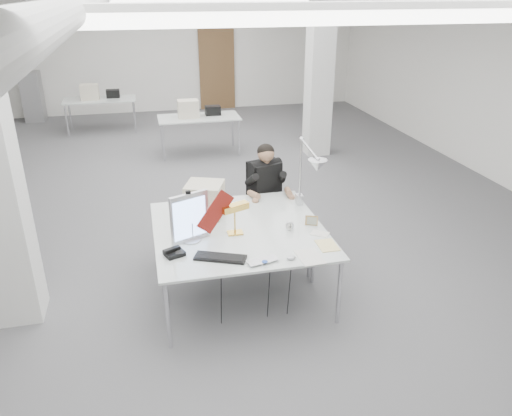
{
  "coord_description": "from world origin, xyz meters",
  "views": [
    {
      "loc": [
        -0.91,
        -6.76,
        3.14
      ],
      "look_at": [
        0.2,
        -2.0,
        0.95
      ],
      "focal_mm": 35.0,
      "sensor_mm": 36.0,
      "label": 1
    }
  ],
  "objects_px": {
    "laptop": "(265,263)",
    "beige_monitor": "(205,199)",
    "office_chair": "(265,204)",
    "desk_phone": "(174,253)",
    "monitor": "(190,218)",
    "architect_lamp": "(308,172)",
    "bankers_lamp": "(235,218)",
    "desk_main": "(248,249)",
    "seated_person": "(266,178)"
  },
  "relations": [
    {
      "from": "desk_main",
      "to": "architect_lamp",
      "type": "distance_m",
      "value": 1.19
    },
    {
      "from": "beige_monitor",
      "to": "desk_phone",
      "type": "bearing_deg",
      "value": -95.38
    },
    {
      "from": "office_chair",
      "to": "desk_phone",
      "type": "height_order",
      "value": "office_chair"
    },
    {
      "from": "office_chair",
      "to": "desk_main",
      "type": "bearing_deg",
      "value": -127.61
    },
    {
      "from": "bankers_lamp",
      "to": "laptop",
      "type": "bearing_deg",
      "value": -99.51
    },
    {
      "from": "monitor",
      "to": "bankers_lamp",
      "type": "height_order",
      "value": "monitor"
    },
    {
      "from": "office_chair",
      "to": "laptop",
      "type": "height_order",
      "value": "office_chair"
    },
    {
      "from": "laptop",
      "to": "office_chair",
      "type": "bearing_deg",
      "value": 63.43
    },
    {
      "from": "seated_person",
      "to": "beige_monitor",
      "type": "xyz_separation_m",
      "value": [
        -0.86,
        -0.62,
        0.04
      ]
    },
    {
      "from": "desk_phone",
      "to": "architect_lamp",
      "type": "xyz_separation_m",
      "value": [
        1.55,
        0.65,
        0.47
      ]
    },
    {
      "from": "seated_person",
      "to": "laptop",
      "type": "xyz_separation_m",
      "value": [
        -0.47,
        -1.85,
        -0.13
      ]
    },
    {
      "from": "beige_monitor",
      "to": "bankers_lamp",
      "type": "bearing_deg",
      "value": -45.75
    },
    {
      "from": "monitor",
      "to": "architect_lamp",
      "type": "bearing_deg",
      "value": -7.12
    },
    {
      "from": "seated_person",
      "to": "bankers_lamp",
      "type": "distance_m",
      "value": 1.32
    },
    {
      "from": "office_chair",
      "to": "laptop",
      "type": "bearing_deg",
      "value": -121.76
    },
    {
      "from": "desk_main",
      "to": "desk_phone",
      "type": "xyz_separation_m",
      "value": [
        -0.72,
        0.03,
        0.03
      ]
    },
    {
      "from": "office_chair",
      "to": "monitor",
      "type": "height_order",
      "value": "monitor"
    },
    {
      "from": "seated_person",
      "to": "architect_lamp",
      "type": "xyz_separation_m",
      "value": [
        0.27,
        -0.83,
        0.35
      ]
    },
    {
      "from": "desk_phone",
      "to": "architect_lamp",
      "type": "bearing_deg",
      "value": 2.37
    },
    {
      "from": "seated_person",
      "to": "architect_lamp",
      "type": "height_order",
      "value": "architect_lamp"
    },
    {
      "from": "office_chair",
      "to": "monitor",
      "type": "distance_m",
      "value": 1.74
    },
    {
      "from": "seated_person",
      "to": "laptop",
      "type": "bearing_deg",
      "value": -122.12
    },
    {
      "from": "bankers_lamp",
      "to": "beige_monitor",
      "type": "height_order",
      "value": "beige_monitor"
    },
    {
      "from": "monitor",
      "to": "beige_monitor",
      "type": "xyz_separation_m",
      "value": [
        0.23,
        0.59,
        -0.07
      ]
    },
    {
      "from": "seated_person",
      "to": "beige_monitor",
      "type": "bearing_deg",
      "value": -161.97
    },
    {
      "from": "laptop",
      "to": "desk_phone",
      "type": "xyz_separation_m",
      "value": [
        -0.81,
        0.37,
        0.01
      ]
    },
    {
      "from": "office_chair",
      "to": "monitor",
      "type": "bearing_deg",
      "value": -148.63
    },
    {
      "from": "monitor",
      "to": "architect_lamp",
      "type": "height_order",
      "value": "architect_lamp"
    },
    {
      "from": "seated_person",
      "to": "bankers_lamp",
      "type": "relative_size",
      "value": 2.5
    },
    {
      "from": "office_chair",
      "to": "beige_monitor",
      "type": "height_order",
      "value": "beige_monitor"
    },
    {
      "from": "office_chair",
      "to": "desk_phone",
      "type": "distance_m",
      "value": 2.02
    },
    {
      "from": "laptop",
      "to": "beige_monitor",
      "type": "bearing_deg",
      "value": 95.0
    },
    {
      "from": "laptop",
      "to": "desk_phone",
      "type": "relative_size",
      "value": 1.71
    },
    {
      "from": "monitor",
      "to": "bankers_lamp",
      "type": "xyz_separation_m",
      "value": [
        0.47,
        0.05,
        -0.07
      ]
    },
    {
      "from": "beige_monitor",
      "to": "architect_lamp",
      "type": "relative_size",
      "value": 0.4
    },
    {
      "from": "desk_main",
      "to": "seated_person",
      "type": "bearing_deg",
      "value": 69.55
    },
    {
      "from": "architect_lamp",
      "to": "monitor",
      "type": "bearing_deg",
      "value": -152.61
    },
    {
      "from": "monitor",
      "to": "laptop",
      "type": "bearing_deg",
      "value": -68.67
    },
    {
      "from": "laptop",
      "to": "desk_phone",
      "type": "distance_m",
      "value": 0.89
    },
    {
      "from": "seated_person",
      "to": "laptop",
      "type": "height_order",
      "value": "seated_person"
    },
    {
      "from": "desk_main",
      "to": "laptop",
      "type": "xyz_separation_m",
      "value": [
        0.09,
        -0.34,
        0.02
      ]
    },
    {
      "from": "laptop",
      "to": "desk_phone",
      "type": "bearing_deg",
      "value": 143.05
    },
    {
      "from": "monitor",
      "to": "bankers_lamp",
      "type": "relative_size",
      "value": 1.38
    },
    {
      "from": "beige_monitor",
      "to": "laptop",
      "type": "bearing_deg",
      "value": -51.68
    },
    {
      "from": "desk_main",
      "to": "bankers_lamp",
      "type": "bearing_deg",
      "value": 100.43
    },
    {
      "from": "office_chair",
      "to": "seated_person",
      "type": "relative_size",
      "value": 1.11
    },
    {
      "from": "monitor",
      "to": "beige_monitor",
      "type": "relative_size",
      "value": 1.3
    },
    {
      "from": "desk_main",
      "to": "beige_monitor",
      "type": "distance_m",
      "value": 0.96
    },
    {
      "from": "bankers_lamp",
      "to": "desk_phone",
      "type": "height_order",
      "value": "bankers_lamp"
    },
    {
      "from": "office_chair",
      "to": "bankers_lamp",
      "type": "bearing_deg",
      "value": -134.96
    }
  ]
}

